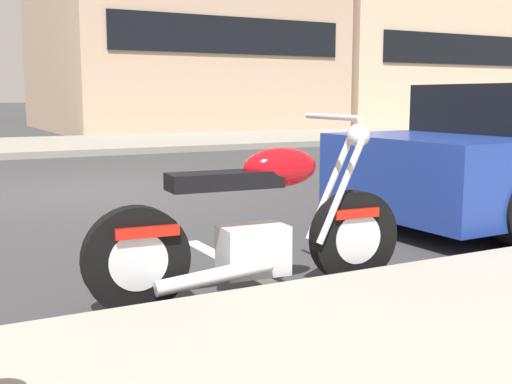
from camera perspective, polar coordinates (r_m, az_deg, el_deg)
The scene contains 4 objects.
ground_plane at distance 8.47m, azimuth -14.06°, elevation 0.03°, with size 260.00×260.00×0.00m, color #333335.
sidewalk_far_curb at distance 20.95m, azimuth 14.13°, elevation 5.12°, with size 120.00×5.00×0.14m, color gray.
parking_stall_stripe at distance 4.47m, azimuth -0.53°, elevation -7.17°, with size 0.12×2.20×0.01m, color silver.
parked_motorcycle at distance 3.87m, azimuth 0.07°, elevation -3.27°, with size 2.05×0.62×1.10m.
Camera 1 is at (-1.97, -8.15, 1.21)m, focal length 44.95 mm.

